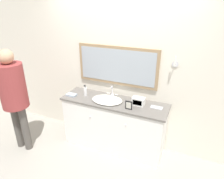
# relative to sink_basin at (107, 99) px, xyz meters

# --- Properties ---
(ground_plane) EXTENTS (14.00, 14.00, 0.00)m
(ground_plane) POSITION_rel_sink_basin_xyz_m (0.11, -0.27, -0.89)
(ground_plane) COLOR #9E998E
(wall_back) EXTENTS (8.00, 0.18, 2.55)m
(wall_back) POSITION_rel_sink_basin_xyz_m (0.11, 0.31, 0.39)
(wall_back) COLOR silver
(wall_back) RESTS_ON ground_plane
(vanity_counter) EXTENTS (1.73, 0.53, 0.87)m
(vanity_counter) POSITION_rel_sink_basin_xyz_m (0.11, 0.02, -0.45)
(vanity_counter) COLOR white
(vanity_counter) RESTS_ON ground_plane
(sink_basin) EXTENTS (0.50, 0.43, 0.18)m
(sink_basin) POSITION_rel_sink_basin_xyz_m (0.00, 0.00, 0.00)
(sink_basin) COLOR silver
(sink_basin) RESTS_ON vanity_counter
(soap_bottle) EXTENTS (0.06, 0.06, 0.19)m
(soap_bottle) POSITION_rel_sink_basin_xyz_m (-0.42, 0.02, 0.06)
(soap_bottle) COLOR white
(soap_bottle) RESTS_ON vanity_counter
(appliance_box) EXTENTS (0.19, 0.12, 0.12)m
(appliance_box) POSITION_rel_sink_basin_xyz_m (0.50, 0.07, 0.04)
(appliance_box) COLOR white
(appliance_box) RESTS_ON vanity_counter
(picture_frame) EXTENTS (0.11, 0.01, 0.14)m
(picture_frame) POSITION_rel_sink_basin_xyz_m (0.41, -0.13, 0.05)
(picture_frame) COLOR black
(picture_frame) RESTS_ON vanity_counter
(hand_towel_near_sink) EXTENTS (0.17, 0.10, 0.03)m
(hand_towel_near_sink) POSITION_rel_sink_basin_xyz_m (-0.63, -0.08, -0.00)
(hand_towel_near_sink) COLOR #A8B7C6
(hand_towel_near_sink) RESTS_ON vanity_counter
(metal_tray) EXTENTS (0.18, 0.10, 0.01)m
(metal_tray) POSITION_rel_sink_basin_xyz_m (0.78, 0.08, -0.01)
(metal_tray) COLOR #ADADB2
(metal_tray) RESTS_ON vanity_counter
(person) EXTENTS (0.40, 0.40, 1.72)m
(person) POSITION_rel_sink_basin_xyz_m (-1.30, -0.64, 0.18)
(person) COLOR #514C47
(person) RESTS_ON ground_plane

